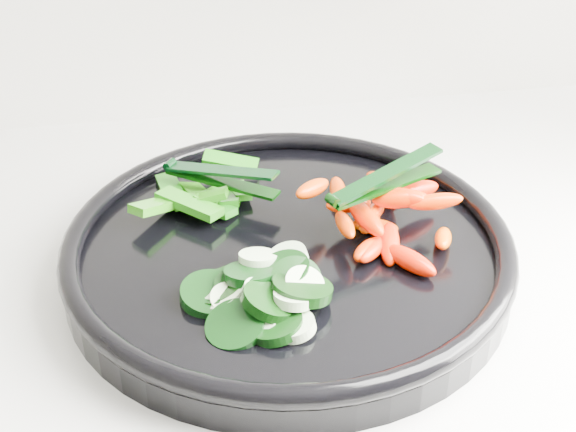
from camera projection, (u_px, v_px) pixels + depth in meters
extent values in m
cylinder|color=black|center=(288.00, 258.00, 0.67)|extent=(0.39, 0.39, 0.02)
torus|color=black|center=(288.00, 240.00, 0.66)|extent=(0.40, 0.40, 0.02)
cylinder|color=black|center=(236.00, 326.00, 0.58)|extent=(0.06, 0.06, 0.03)
cylinder|color=beige|center=(258.00, 317.00, 0.58)|extent=(0.05, 0.05, 0.02)
cylinder|color=black|center=(236.00, 289.00, 0.61)|extent=(0.05, 0.05, 0.02)
cylinder|color=#E7FCC9|center=(229.00, 301.00, 0.60)|extent=(0.03, 0.03, 0.02)
cylinder|color=black|center=(275.00, 326.00, 0.58)|extent=(0.05, 0.05, 0.02)
cylinder|color=#D7F1C0|center=(295.00, 327.00, 0.57)|extent=(0.04, 0.04, 0.02)
cylinder|color=black|center=(256.00, 275.00, 0.63)|extent=(0.04, 0.04, 0.02)
cylinder|color=beige|center=(254.00, 277.00, 0.62)|extent=(0.04, 0.04, 0.02)
cylinder|color=black|center=(219.00, 290.00, 0.61)|extent=(0.06, 0.06, 0.02)
cylinder|color=beige|center=(219.00, 291.00, 0.61)|extent=(0.05, 0.05, 0.01)
cylinder|color=black|center=(211.00, 295.00, 0.61)|extent=(0.07, 0.07, 0.02)
cylinder|color=beige|center=(241.00, 304.00, 0.60)|extent=(0.04, 0.04, 0.01)
cylinder|color=black|center=(222.00, 288.00, 0.61)|extent=(0.06, 0.06, 0.03)
cylinder|color=beige|center=(224.00, 297.00, 0.60)|extent=(0.05, 0.05, 0.02)
cylinder|color=black|center=(250.00, 274.00, 0.61)|extent=(0.05, 0.05, 0.02)
cylinder|color=#C7E9BA|center=(258.00, 258.00, 0.63)|extent=(0.04, 0.04, 0.02)
cylinder|color=black|center=(268.00, 301.00, 0.58)|extent=(0.05, 0.05, 0.03)
cylinder|color=#DCEFBF|center=(262.00, 294.00, 0.59)|extent=(0.04, 0.04, 0.02)
cylinder|color=black|center=(296.00, 280.00, 0.61)|extent=(0.05, 0.05, 0.03)
cylinder|color=beige|center=(304.00, 285.00, 0.60)|extent=(0.04, 0.04, 0.02)
cylinder|color=black|center=(284.00, 272.00, 0.61)|extent=(0.06, 0.06, 0.02)
cylinder|color=#D3EEBF|center=(287.00, 258.00, 0.63)|extent=(0.04, 0.04, 0.02)
cylinder|color=black|center=(302.00, 289.00, 0.60)|extent=(0.07, 0.07, 0.02)
cylinder|color=beige|center=(293.00, 299.00, 0.59)|extent=(0.04, 0.04, 0.02)
ellipsoid|color=#EF2400|center=(390.00, 244.00, 0.66)|extent=(0.03, 0.05, 0.03)
ellipsoid|color=#EA2800|center=(373.00, 250.00, 0.65)|extent=(0.04, 0.04, 0.02)
ellipsoid|color=red|center=(410.00, 260.00, 0.64)|extent=(0.04, 0.05, 0.02)
ellipsoid|color=#F86100|center=(364.00, 218.00, 0.69)|extent=(0.02, 0.04, 0.02)
ellipsoid|color=#FF5C00|center=(443.00, 238.00, 0.66)|extent=(0.03, 0.05, 0.02)
ellipsoid|color=#F45700|center=(370.00, 222.00, 0.68)|extent=(0.03, 0.04, 0.02)
ellipsoid|color=#F83200|center=(368.00, 249.00, 0.65)|extent=(0.04, 0.04, 0.02)
ellipsoid|color=#E54500|center=(375.00, 226.00, 0.68)|extent=(0.04, 0.02, 0.02)
ellipsoid|color=#DC5500|center=(382.00, 182.00, 0.74)|extent=(0.03, 0.05, 0.02)
ellipsoid|color=#E64100|center=(338.00, 192.00, 0.73)|extent=(0.02, 0.05, 0.02)
ellipsoid|color=#DA4F00|center=(345.00, 225.00, 0.65)|extent=(0.02, 0.04, 0.02)
ellipsoid|color=#FF3800|center=(392.00, 183.00, 0.71)|extent=(0.02, 0.05, 0.03)
ellipsoid|color=#DB3200|center=(374.00, 212.00, 0.67)|extent=(0.03, 0.04, 0.02)
ellipsoid|color=#FF1E00|center=(365.00, 216.00, 0.67)|extent=(0.03, 0.06, 0.02)
ellipsoid|color=#F64300|center=(349.00, 204.00, 0.68)|extent=(0.05, 0.03, 0.02)
ellipsoid|color=#FF2700|center=(417.00, 190.00, 0.70)|extent=(0.05, 0.03, 0.02)
ellipsoid|color=#FC3A00|center=(398.00, 197.00, 0.66)|extent=(0.05, 0.04, 0.03)
ellipsoid|color=#DA4800|center=(312.00, 189.00, 0.68)|extent=(0.04, 0.04, 0.02)
ellipsoid|color=red|center=(400.00, 199.00, 0.66)|extent=(0.05, 0.03, 0.02)
ellipsoid|color=#F81B00|center=(435.00, 202.00, 0.66)|extent=(0.05, 0.02, 0.02)
cube|color=#0B730B|center=(232.00, 194.00, 0.73)|extent=(0.03, 0.05, 0.02)
cube|color=#186109|center=(217.00, 196.00, 0.73)|extent=(0.05, 0.06, 0.03)
cube|color=#0A710E|center=(238.00, 191.00, 0.74)|extent=(0.02, 0.05, 0.02)
cube|color=#0A700F|center=(214.00, 208.00, 0.71)|extent=(0.04, 0.04, 0.01)
cube|color=#09680F|center=(171.00, 189.00, 0.74)|extent=(0.03, 0.05, 0.01)
cube|color=#186B0A|center=(195.00, 192.00, 0.73)|extent=(0.03, 0.06, 0.03)
cube|color=#246809|center=(201.00, 199.00, 0.70)|extent=(0.05, 0.03, 0.02)
cube|color=#156C0A|center=(158.00, 205.00, 0.70)|extent=(0.05, 0.05, 0.02)
cube|color=#0D6809|center=(189.00, 204.00, 0.70)|extent=(0.06, 0.06, 0.01)
cube|color=#146D0A|center=(231.00, 161.00, 0.76)|extent=(0.05, 0.03, 0.02)
cylinder|color=black|center=(333.00, 201.00, 0.64)|extent=(0.01, 0.01, 0.01)
cube|color=black|center=(386.00, 186.00, 0.67)|extent=(0.11, 0.06, 0.00)
cube|color=black|center=(387.00, 174.00, 0.66)|extent=(0.11, 0.06, 0.02)
cylinder|color=black|center=(170.00, 164.00, 0.74)|extent=(0.01, 0.01, 0.01)
cube|color=black|center=(222.00, 182.00, 0.72)|extent=(0.10, 0.08, 0.00)
cube|color=black|center=(221.00, 171.00, 0.71)|extent=(0.10, 0.08, 0.02)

